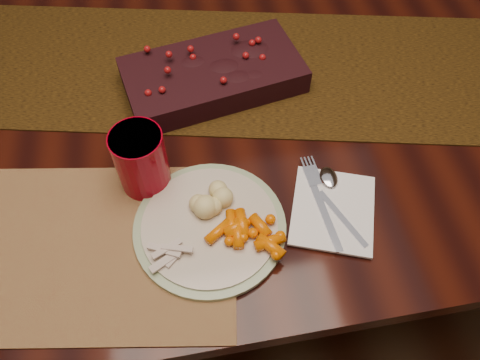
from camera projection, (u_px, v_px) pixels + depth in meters
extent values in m
plane|color=black|center=(221.00, 255.00, 1.59)|extent=(5.00, 5.00, 0.00)
cube|color=black|center=(217.00, 196.00, 1.28)|extent=(1.80, 1.00, 0.75)
cube|color=black|center=(227.00, 68.00, 1.02)|extent=(1.93, 0.79, 0.00)
cube|color=#9B633D|center=(103.00, 248.00, 0.78)|extent=(0.49, 0.39, 0.00)
cylinder|color=beige|center=(210.00, 226.00, 0.79)|extent=(0.31, 0.31, 0.01)
cube|color=white|center=(333.00, 210.00, 0.81)|extent=(0.19, 0.20, 0.01)
cylinder|color=maroon|center=(141.00, 160.00, 0.80)|extent=(0.09, 0.09, 0.12)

